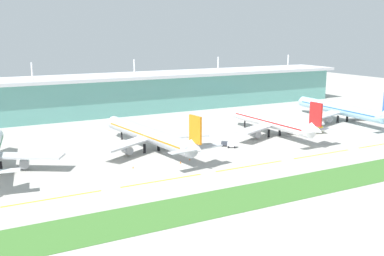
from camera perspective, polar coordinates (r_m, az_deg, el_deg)
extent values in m
plane|color=#A8A59E|center=(173.25, 5.84, -3.65)|extent=(600.00, 600.00, 0.00)
cube|color=#5B9E93|center=(270.70, -7.58, 4.16)|extent=(280.00, 28.00, 20.36)
cube|color=silver|center=(269.44, -7.65, 6.50)|extent=(288.00, 34.00, 1.80)
cylinder|color=silver|center=(249.46, -19.43, 6.74)|extent=(0.90, 0.90, 9.00)
cylinder|color=silver|center=(263.76, -7.25, 7.57)|extent=(0.90, 0.90, 9.00)
cylinder|color=silver|center=(288.41, 3.30, 8.01)|extent=(0.90, 0.90, 9.00)
cylinder|color=silver|center=(321.04, 11.96, 8.18)|extent=(0.90, 0.90, 9.00)
cube|color=silver|center=(140.99, -22.77, -5.03)|extent=(10.38, 4.75, 0.36)
cube|color=#B7BABF|center=(164.28, -19.95, -3.31)|extent=(24.06, 18.23, 0.70)
cylinder|color=gray|center=(166.43, -20.28, -4.14)|extent=(3.87, 4.95, 3.20)
cylinder|color=black|center=(167.02, -22.88, -4.51)|extent=(1.10, 1.10, 3.60)
cylinder|color=#ADB2BC|center=(181.45, -5.60, -0.81)|extent=(13.82, 60.74, 5.80)
cone|color=#ADB2BC|center=(209.42, -10.04, 0.78)|extent=(5.99, 4.70, 5.51)
cone|color=#ADB2BC|center=(154.07, 0.63, -2.60)|extent=(5.77, 7.23, 5.72)
cube|color=orange|center=(153.37, 0.42, -0.19)|extent=(1.55, 6.44, 9.50)
cube|color=#ADB2BC|center=(151.43, -1.16, -2.94)|extent=(10.34, 4.50, 0.36)
cube|color=#ADB2BC|center=(157.72, 2.14, -2.34)|extent=(10.34, 4.50, 0.36)
cube|color=#B7BABF|center=(172.38, -8.30, -2.01)|extent=(24.22, 17.79, 0.70)
cylinder|color=gray|center=(174.85, -8.14, -2.75)|extent=(3.77, 4.89, 3.20)
cube|color=#B7BABF|center=(184.28, -1.67, -0.97)|extent=(24.94, 12.53, 0.70)
cylinder|color=gray|center=(185.45, -2.22, -1.78)|extent=(3.77, 4.89, 3.20)
cylinder|color=black|center=(201.98, -8.81, -0.95)|extent=(0.70, 0.70, 3.60)
cylinder|color=black|center=(178.48, -5.97, -2.59)|extent=(1.10, 1.10, 3.60)
cylinder|color=black|center=(181.62, -4.22, -2.30)|extent=(1.10, 1.10, 3.60)
cube|color=orange|center=(181.37, -5.60, -0.69)|extent=(13.05, 54.74, 0.60)
cylinder|color=white|center=(210.21, 9.80, 0.84)|extent=(7.59, 51.72, 5.80)
cone|color=white|center=(231.81, 5.42, 1.99)|extent=(5.65, 4.19, 5.51)
cone|color=white|center=(189.27, 15.38, -0.28)|extent=(5.16, 6.80, 5.72)
cube|color=red|center=(188.75, 15.27, 1.69)|extent=(0.92, 6.42, 9.50)
cube|color=white|center=(185.85, 14.07, -0.49)|extent=(10.11, 3.55, 0.36)
cube|color=white|center=(193.54, 16.42, -0.14)|extent=(10.11, 3.55, 0.36)
cube|color=#B7BABF|center=(199.68, 7.95, -0.07)|extent=(24.69, 15.97, 0.70)
cylinder|color=gray|center=(202.11, 7.94, -0.74)|extent=(3.35, 4.61, 3.20)
cube|color=#B7BABF|center=(215.04, 13.00, 0.60)|extent=(24.88, 14.60, 0.70)
cylinder|color=gray|center=(215.83, 12.48, -0.10)|extent=(3.35, 4.61, 3.20)
cylinder|color=black|center=(225.98, 6.63, 0.49)|extent=(0.70, 0.70, 3.60)
cylinder|color=black|center=(206.90, 9.60, -0.67)|extent=(1.10, 1.10, 3.60)
cylinder|color=black|center=(210.96, 10.95, -0.47)|extent=(1.10, 1.10, 3.60)
cube|color=red|center=(210.13, 9.81, 0.94)|extent=(7.45, 46.57, 0.60)
cylinder|color=#9ED1EA|center=(252.93, 17.96, 2.29)|extent=(8.37, 59.59, 5.80)
cone|color=#9ED1EA|center=(276.44, 13.46, 3.33)|extent=(5.68, 4.24, 5.51)
cube|color=#9ED1EA|center=(226.81, 22.52, 1.16)|extent=(10.13, 3.63, 0.36)
cube|color=#B7BABF|center=(241.87, 16.58, 1.65)|extent=(24.89, 14.43, 0.70)
cylinder|color=gray|center=(244.21, 16.53, 1.08)|extent=(3.39, 4.63, 3.20)
cube|color=#B7BABF|center=(258.44, 20.55, 2.02)|extent=(24.66, 16.14, 0.70)
cylinder|color=gray|center=(259.03, 20.09, 1.44)|extent=(3.39, 4.63, 3.20)
cylinder|color=black|center=(270.01, 14.67, 2.06)|extent=(0.70, 0.70, 3.60)
cylinder|color=black|center=(249.40, 17.83, 1.07)|extent=(1.10, 1.10, 3.60)
cylinder|color=black|center=(253.80, 18.88, 1.19)|extent=(1.10, 1.10, 3.60)
cube|color=#2D5BB7|center=(252.87, 17.97, 2.38)|extent=(8.16, 53.66, 0.60)
cube|color=yellow|center=(136.53, -17.02, -8.46)|extent=(28.00, 0.70, 0.04)
cube|color=yellow|center=(146.05, -3.76, -6.59)|extent=(28.00, 0.70, 0.04)
cube|color=yellow|center=(162.27, 7.28, -4.76)|extent=(28.00, 0.70, 0.04)
cube|color=yellow|center=(183.42, 16.01, -3.17)|extent=(28.00, 0.70, 0.04)
cube|color=yellow|center=(208.01, 22.78, -1.88)|extent=(28.00, 0.70, 0.04)
cube|color=#3D702D|center=(145.61, 13.95, -6.98)|extent=(300.00, 18.00, 0.10)
cube|color=#333842|center=(188.92, 4.37, -1.94)|extent=(4.97, 4.54, 1.40)
cylinder|color=black|center=(190.04, 4.85, -2.08)|extent=(0.93, 0.82, 0.90)
cylinder|color=black|center=(187.94, 4.81, -2.24)|extent=(0.93, 0.82, 0.90)
cylinder|color=black|center=(190.24, 3.93, -2.05)|extent=(0.93, 0.82, 0.90)
cylinder|color=black|center=(188.15, 3.87, -2.21)|extent=(0.93, 0.82, 0.90)
cube|color=gold|center=(224.50, 15.25, 0.06)|extent=(3.21, 7.40, 2.60)
cylinder|color=silver|center=(224.68, 15.15, 0.64)|extent=(2.33, 4.16, 2.00)
cylinder|color=black|center=(223.56, 15.86, -0.37)|extent=(0.43, 0.93, 0.90)
cylinder|color=black|center=(222.12, 15.39, -0.42)|extent=(0.43, 0.93, 0.90)
cylinder|color=black|center=(227.40, 15.07, -0.12)|extent=(0.43, 0.93, 0.90)
cylinder|color=black|center=(225.98, 14.61, -0.17)|extent=(0.43, 0.93, 0.90)
cube|color=silver|center=(186.40, 5.00, -2.11)|extent=(4.00, 3.46, 1.60)
cube|color=silver|center=(186.13, 5.01, -1.77)|extent=(3.70, 3.26, 0.16)
cylinder|color=black|center=(185.81, 4.61, -2.41)|extent=(0.95, 0.78, 0.90)
cylinder|color=black|center=(187.38, 4.61, -2.28)|extent=(0.95, 0.78, 0.90)
cylinder|color=black|center=(185.83, 5.39, -2.42)|extent=(0.95, 0.78, 0.90)
cylinder|color=black|center=(187.40, 5.38, -2.30)|extent=(0.95, 0.78, 0.90)
cone|color=orange|center=(159.78, -7.40, -4.90)|extent=(0.56, 0.56, 0.70)
cone|color=orange|center=(164.32, -1.45, -4.33)|extent=(0.56, 0.56, 0.70)
cone|color=orange|center=(168.24, -0.29, -3.94)|extent=(0.56, 0.56, 0.70)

